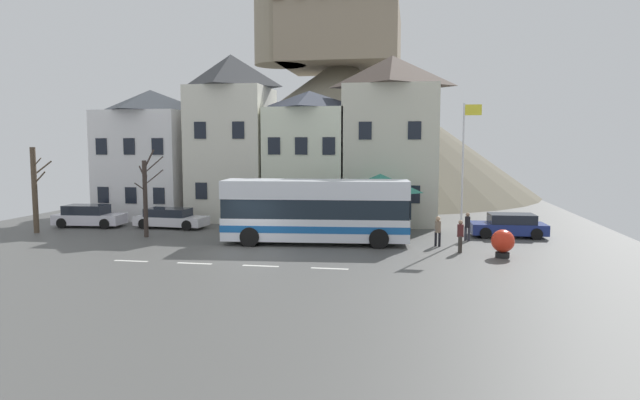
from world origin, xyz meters
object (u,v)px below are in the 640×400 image
object	(u,v)px
pedestrian_02	(460,235)
flagpole	(464,163)
pedestrian_00	(438,229)
bare_tree_01	(35,189)
townhouse_03	(391,140)
public_bench	(397,221)
bus_shelter	(380,184)
harbour_buoy	(503,242)
townhouse_00	(152,154)
hilltop_castle	(341,122)
parked_car_00	(171,218)
townhouse_02	(309,156)
parked_car_02	(509,226)
transit_bus	(316,212)
parked_car_01	(89,216)
townhouse_01	(232,138)
bare_tree_00	(146,194)
pedestrian_01	(467,225)

from	to	relation	value
pedestrian_02	flagpole	xyz separation A→B (m)	(0.37, 3.08, 3.42)
pedestrian_00	bare_tree_01	xyz separation A→B (m)	(-23.27, 0.51, 1.69)
townhouse_03	public_bench	xyz separation A→B (m)	(0.54, -2.85, -5.05)
bus_shelter	harbour_buoy	distance (m)	9.00
townhouse_00	harbour_buoy	world-z (taller)	townhouse_00
hilltop_castle	parked_car_00	xyz separation A→B (m)	(-7.18, -27.54, -7.10)
townhouse_02	parked_car_02	size ratio (longest dim) A/B	2.10
hilltop_castle	transit_bus	bearing A→B (deg)	-84.93
townhouse_03	parked_car_01	bearing A→B (deg)	-164.13
hilltop_castle	parked_car_00	bearing A→B (deg)	-104.60
public_bench	townhouse_03	bearing A→B (deg)	100.74
hilltop_castle	parked_car_02	size ratio (longest dim) A/B	9.78
townhouse_02	pedestrian_00	bearing A→B (deg)	-45.70
townhouse_00	pedestrian_02	bearing A→B (deg)	-26.33
townhouse_00	townhouse_01	size ratio (longest dim) A/B	0.80
hilltop_castle	flagpole	distance (m)	31.56
hilltop_castle	public_bench	distance (m)	27.30
townhouse_01	transit_bus	bearing A→B (deg)	-48.83
parked_car_02	bare_tree_00	size ratio (longest dim) A/B	0.85
transit_bus	pedestrian_01	bearing A→B (deg)	10.24
parked_car_01	pedestrian_01	size ratio (longest dim) A/B	2.84
public_bench	parked_car_00	bearing A→B (deg)	-171.37
townhouse_02	public_bench	bearing A→B (deg)	-24.25
townhouse_01	parked_car_02	bearing A→B (deg)	-14.42
townhouse_03	bus_shelter	bearing A→B (deg)	-95.29
pedestrian_00	flagpole	bearing A→B (deg)	49.41
townhouse_03	parked_car_00	world-z (taller)	townhouse_03
townhouse_00	parked_car_02	world-z (taller)	townhouse_00
townhouse_03	townhouse_01	bearing A→B (deg)	-178.19
townhouse_01	parked_car_01	size ratio (longest dim) A/B	2.60
flagpole	bare_tree_00	size ratio (longest dim) A/B	1.49
parked_car_02	bare_tree_00	distance (m)	20.59
bus_shelter	pedestrian_02	bearing A→B (deg)	-52.10
pedestrian_02	townhouse_03	bearing A→B (deg)	110.42
flagpole	harbour_buoy	xyz separation A→B (m)	(1.46, -4.01, -3.52)
townhouse_00	public_bench	xyz separation A→B (m)	(17.85, -3.18, -4.10)
parked_car_00	pedestrian_02	xyz separation A→B (m)	(17.27, -5.11, 0.22)
transit_bus	bare_tree_00	distance (m)	9.85
harbour_buoy	parked_car_02	bearing A→B (deg)	78.23
townhouse_00	parked_car_00	xyz separation A→B (m)	(3.80, -5.31, -3.96)
townhouse_00	bus_shelter	bearing A→B (deg)	-16.62
townhouse_03	public_bench	world-z (taller)	townhouse_03
flagpole	parked_car_02	bearing A→B (deg)	37.35
parked_car_00	harbour_buoy	size ratio (longest dim) A/B	3.49
townhouse_00	flagpole	distance (m)	22.66
transit_bus	pedestrian_00	xyz separation A→B (m)	(6.30, 0.23, -0.78)
parked_car_01	public_bench	size ratio (longest dim) A/B	2.89
bus_shelter	pedestrian_01	distance (m)	5.63
townhouse_01	parked_car_01	distance (m)	10.60
pedestrian_00	harbour_buoy	size ratio (longest dim) A/B	1.19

